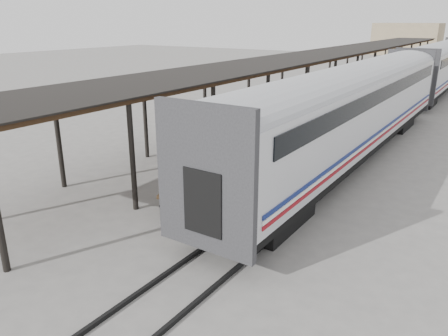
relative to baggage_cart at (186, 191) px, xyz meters
name	(u,v)px	position (x,y,z in m)	size (l,w,h in m)	color
ground	(198,199)	(-0.09, 0.85, -0.65)	(160.00, 160.00, 0.00)	slate
train	(440,63)	(3.10, 34.65, 2.04)	(3.45, 76.01, 4.01)	silver
canopy	(337,52)	(-3.49, 24.85, 3.36)	(4.90, 64.30, 4.15)	#422B19
rails	(436,91)	(3.11, 34.85, -0.59)	(1.54, 150.00, 0.12)	black
building_left	(407,39)	(-10.09, 82.85, 2.35)	(12.00, 8.00, 6.00)	tan
baggage_cart	(186,191)	(0.00, 0.00, 0.00)	(1.94, 2.67, 0.86)	brown
suitcase_stack	(187,177)	(-0.19, 0.32, 0.41)	(1.26, 1.41, 0.56)	#343437
luggage_tug	(337,102)	(-1.70, 20.66, 0.01)	(1.56, 1.89, 1.44)	maroon
porter	(179,168)	(0.25, -0.65, 1.12)	(0.66, 0.43, 1.81)	navy
pedestrian	(325,103)	(-1.99, 18.79, 0.17)	(0.96, 0.40, 1.64)	black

